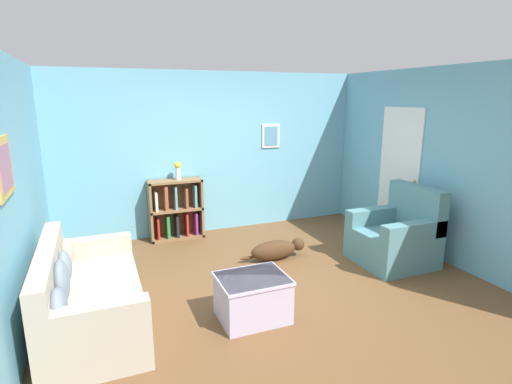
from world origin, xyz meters
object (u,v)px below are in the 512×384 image
at_px(coffee_table, 253,296).
at_px(bookshelf, 176,210).
at_px(vase, 178,169).
at_px(couch, 86,297).
at_px(recliner_chair, 396,237).
at_px(dog, 276,250).

bearing_deg(coffee_table, bookshelf, 95.05).
xyz_separation_m(bookshelf, vase, (0.06, -0.02, 0.65)).
bearing_deg(vase, couch, -121.79).
bearing_deg(recliner_chair, coffee_table, -165.61).
distance_m(coffee_table, vase, 2.81).
distance_m(bookshelf, vase, 0.65).
height_order(coffee_table, dog, coffee_table).
bearing_deg(bookshelf, dog, -51.98).
xyz_separation_m(dog, vase, (-1.04, 1.39, 0.96)).
xyz_separation_m(couch, dog, (2.41, 0.82, -0.17)).
xyz_separation_m(bookshelf, recliner_chair, (2.56, -2.09, -0.10)).
distance_m(coffee_table, dog, 1.55).
bearing_deg(couch, bookshelf, 59.55).
xyz_separation_m(coffee_table, dog, (0.86, 1.28, -0.10)).
bearing_deg(couch, coffee_table, -16.59).
bearing_deg(vase, dog, -53.15).
relative_size(bookshelf, recliner_chair, 0.91).
bearing_deg(vase, recliner_chair, -39.67).
xyz_separation_m(couch, coffee_table, (1.55, -0.46, -0.07)).
height_order(bookshelf, coffee_table, bookshelf).
distance_m(recliner_chair, vase, 3.34).
bearing_deg(coffee_table, dog, 56.07).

